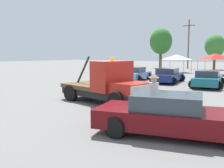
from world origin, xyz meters
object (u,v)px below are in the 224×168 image
foreground_car (173,115)px  parked_car_navy (168,76)px  tree_left (161,41)px  utility_pole (189,43)px  parked_car_skyblue (136,74)px  tow_truck (109,86)px  person_near_truck (154,94)px  parked_car_teal (208,79)px  traffic_cone (171,96)px  canopy_tent_red (215,56)px  canopy_tent_white (177,57)px  tree_center (215,46)px

foreground_car → parked_car_navy: same height
tree_left → utility_pole: utility_pole is taller
parked_car_skyblue → parked_car_navy: size_ratio=0.94×
tow_truck → parked_car_navy: tow_truck is taller
person_near_truck → parked_car_teal: 11.84m
traffic_cone → canopy_tent_red: bearing=97.1°
person_near_truck → tow_truck: bearing=5.5°
parked_car_teal → canopy_tent_white: bearing=20.9°
tree_left → parked_car_skyblue: bearing=-70.9°
tow_truck → tree_center: (-3.18, 35.23, 3.11)m
canopy_tent_red → utility_pole: bearing=121.8°
parked_car_skyblue → canopy_tent_white: size_ratio=1.38×
tow_truck → traffic_cone: tow_truck is taller
canopy_tent_red → utility_pole: size_ratio=0.38×
person_near_truck → tree_center: (-6.64, 36.98, 3.01)m
canopy_tent_red → parked_car_skyblue: bearing=-112.6°
foreground_car → utility_pole: 40.66m
parked_car_skyblue → tree_center: 24.22m
tow_truck → parked_car_navy: size_ratio=1.13×
foreground_car → canopy_tent_red: canopy_tent_red is taller
parked_car_teal → canopy_tent_white: 16.75m
person_near_truck → tree_center: size_ratio=0.30×
person_near_truck → canopy_tent_white: bearing=-38.2°
foreground_car → utility_pole: (-12.67, 38.42, 4.07)m
canopy_tent_white → canopy_tent_red: bearing=-15.7°
traffic_cone → foreground_car: bearing=-66.9°
canopy_tent_red → tree_center: size_ratio=0.56×
foreground_car → parked_car_skyblue: bearing=108.4°
foreground_car → canopy_tent_red: 26.44m
parked_car_teal → parked_car_navy: bearing=63.6°
tree_left → foreground_car: bearing=-64.7°
parked_car_navy → parked_car_teal: bearing=-115.6°
tree_center → person_near_truck: bearing=-79.8°
tow_truck → tree_left: bearing=120.0°
parked_car_teal → traffic_cone: (-0.05, -7.35, -0.40)m
tree_center → traffic_cone: (5.54, -32.55, -3.81)m
canopy_tent_red → tree_center: 12.82m
tow_truck → foreground_car: tow_truck is taller
canopy_tent_white → tree_left: bearing=125.5°
tow_truck → canopy_tent_red: size_ratio=1.66×
parked_car_skyblue → tree_center: (1.77, 23.91, 3.42)m
parked_car_skyblue → traffic_cone: 11.33m
tow_truck → traffic_cone: (2.37, 2.68, -0.70)m
parked_car_navy → utility_pole: 25.29m
canopy_tent_red → tow_truck: bearing=-89.7°
tree_center → traffic_cone: tree_center is taller
tree_center → utility_pole: size_ratio=0.68×
foreground_car → canopy_tent_white: bearing=95.4°
tow_truck → traffic_cone: bearing=57.9°
foreground_car → person_near_truck: 1.88m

